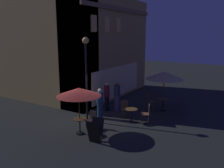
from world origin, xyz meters
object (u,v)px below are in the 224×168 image
object	(u,v)px
patio_umbrella_1	(164,75)
cafe_chair_1	(150,100)
patron_standing_2	(107,96)
patio_umbrella_0	(79,92)
patron_standing_0	(117,96)
patron_standing_1	(100,104)
cafe_chair_3	(125,107)
cafe_table_0	(80,124)
cafe_chair_2	(147,112)
cafe_chair_0	(92,118)
menu_sandwich_board	(95,131)
street_lamp_near_corner	(86,63)
cafe_table_1	(163,102)
cafe_table_2	(131,113)

from	to	relation	value
patio_umbrella_1	cafe_chair_1	world-z (taller)	patio_umbrella_1
cafe_chair_1	patron_standing_2	world-z (taller)	patron_standing_2
patio_umbrella_0	cafe_chair_1	xyz separation A→B (m)	(5.20, -1.32, -1.41)
patron_standing_0	patron_standing_1	world-z (taller)	patron_standing_0
cafe_chair_1	cafe_chair_3	xyz separation A→B (m)	(-2.09, 0.63, -0.00)
cafe_table_0	patron_standing_2	bearing A→B (deg)	12.30
patron_standing_0	patron_standing_1	xyz separation A→B (m)	(-1.69, 0.10, -0.04)
cafe_table_0	patron_standing_2	xyz separation A→B (m)	(3.53, 0.77, 0.38)
cafe_chair_2	cafe_chair_1	bearing A→B (deg)	-94.97
patio_umbrella_0	patron_standing_0	size ratio (longest dim) A/B	1.24
cafe_table_0	patron_standing_2	world-z (taller)	patron_standing_2
patio_umbrella_0	cafe_chair_0	distance (m)	1.67
menu_sandwich_board	street_lamp_near_corner	bearing A→B (deg)	35.17
patio_umbrella_1	cafe_chair_2	size ratio (longest dim) A/B	2.40
cafe_table_1	cafe_chair_3	size ratio (longest dim) A/B	0.79
patron_standing_2	patio_umbrella_0	bearing A→B (deg)	-110.91
cafe_table_2	cafe_chair_3	bearing A→B (deg)	50.29
patron_standing_0	patron_standing_1	distance (m)	1.70
street_lamp_near_corner	patron_standing_0	bearing A→B (deg)	-9.37
street_lamp_near_corner	patio_umbrella_0	xyz separation A→B (m)	(-1.45, -0.67, -1.11)
patio_umbrella_1	patron_standing_0	bearing A→B (deg)	120.68
patio_umbrella_0	cafe_table_2	bearing A→B (deg)	-28.27
menu_sandwich_board	cafe_chair_2	bearing A→B (deg)	-27.23
cafe_chair_1	patron_standing_0	distance (m)	2.08
cafe_table_2	patron_standing_0	xyz separation A→B (m)	(1.34, 1.64, 0.39)
cafe_table_0	patio_umbrella_0	size ratio (longest dim) A/B	0.34
menu_sandwich_board	patio_umbrella_0	bearing A→B (deg)	63.47
cafe_chair_1	patron_standing_1	xyz separation A→B (m)	(-3.00, 1.69, 0.27)
patio_umbrella_1	cafe_chair_2	xyz separation A→B (m)	(-2.43, 0.01, -1.56)
cafe_chair_0	patron_standing_1	world-z (taller)	patron_standing_1
cafe_table_1	cafe_table_2	world-z (taller)	cafe_table_2
street_lamp_near_corner	cafe_chair_3	distance (m)	3.31
cafe_table_0	patron_standing_1	size ratio (longest dim) A/B	0.44
cafe_table_0	cafe_table_2	world-z (taller)	cafe_table_0
patio_umbrella_0	patron_standing_0	distance (m)	4.05
cafe_table_1	cafe_chair_2	world-z (taller)	cafe_chair_2
menu_sandwich_board	cafe_table_0	xyz separation A→B (m)	(0.33, 1.11, -0.02)
cafe_table_0	patio_umbrella_1	size ratio (longest dim) A/B	0.31
cafe_chair_3	street_lamp_near_corner	bearing A→B (deg)	-89.70
patio_umbrella_1	patron_standing_2	xyz separation A→B (m)	(-1.77, 2.89, -1.28)
cafe_chair_2	patron_standing_1	size ratio (longest dim) A/B	0.59
street_lamp_near_corner	patio_umbrella_0	bearing A→B (deg)	-155.17
menu_sandwich_board	cafe_table_2	xyz separation A→B (m)	(2.88, -0.26, -0.02)
cafe_chair_1	patron_standing_1	world-z (taller)	patron_standing_1
cafe_chair_3	patron_standing_2	size ratio (longest dim) A/B	0.54
patron_standing_2	patio_umbrella_1	bearing A→B (deg)	-1.68
cafe_table_2	cafe_chair_2	xyz separation A→B (m)	(0.33, -0.74, 0.10)
cafe_table_1	cafe_chair_2	xyz separation A→B (m)	(-2.43, 0.01, 0.07)
patio_umbrella_1	patron_standing_0	size ratio (longest dim) A/B	1.36
street_lamp_near_corner	cafe_chair_0	xyz separation A→B (m)	(-0.64, -0.78, -2.56)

